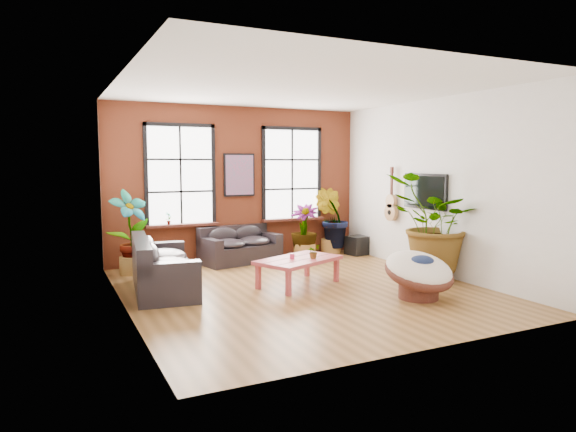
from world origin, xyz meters
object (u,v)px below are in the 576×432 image
at_px(sofa_back, 239,246).
at_px(sofa_left, 160,267).
at_px(coffee_table, 298,261).
at_px(papasan_chair, 419,272).

bearing_deg(sofa_back, sofa_left, -151.47).
xyz_separation_m(sofa_back, coffee_table, (0.22, -2.53, 0.08)).
relative_size(sofa_back, coffee_table, 1.07).
relative_size(sofa_back, papasan_chair, 1.62).
distance_m(sofa_left, coffee_table, 2.46).
xyz_separation_m(sofa_back, sofa_left, (-2.14, -1.82, 0.05)).
height_order(sofa_back, sofa_left, sofa_left).
bearing_deg(sofa_back, papasan_chair, -81.09).
bearing_deg(coffee_table, sofa_back, 71.55).
bearing_deg(sofa_left, papasan_chair, -115.60).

